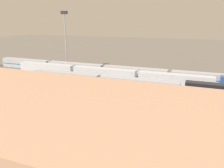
# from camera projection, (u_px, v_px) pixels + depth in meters

# --- Properties ---
(ground_plane) EXTENTS (400.00, 400.00, 0.00)m
(ground_plane) POSITION_uv_depth(u_px,v_px,m) (107.00, 88.00, 69.59)
(ground_plane) COLOR #60594F
(track_bed_0) EXTENTS (140.00, 2.80, 0.12)m
(track_bed_0) POSITION_uv_depth(u_px,v_px,m) (123.00, 77.00, 82.99)
(track_bed_0) COLOR #3D3833
(track_bed_0) RESTS_ON ground_plane
(track_bed_1) EXTENTS (140.00, 2.80, 0.12)m
(track_bed_1) POSITION_uv_depth(u_px,v_px,m) (118.00, 80.00, 78.52)
(track_bed_1) COLOR #3D3833
(track_bed_1) RESTS_ON ground_plane
(track_bed_2) EXTENTS (140.00, 2.80, 0.12)m
(track_bed_2) POSITION_uv_depth(u_px,v_px,m) (113.00, 84.00, 74.05)
(track_bed_2) COLOR #3D3833
(track_bed_2) RESTS_ON ground_plane
(track_bed_3) EXTENTS (140.00, 2.80, 0.12)m
(track_bed_3) POSITION_uv_depth(u_px,v_px,m) (107.00, 88.00, 69.57)
(track_bed_3) COLOR #4C443D
(track_bed_3) RESTS_ON ground_plane
(track_bed_4) EXTENTS (140.00, 2.80, 0.12)m
(track_bed_4) POSITION_uv_depth(u_px,v_px,m) (100.00, 93.00, 65.10)
(track_bed_4) COLOR #4C443D
(track_bed_4) RESTS_ON ground_plane
(track_bed_5) EXTENTS (140.00, 2.80, 0.12)m
(track_bed_5) POSITION_uv_depth(u_px,v_px,m) (92.00, 98.00, 60.62)
(track_bed_5) COLOR #4C443D
(track_bed_5) RESTS_ON ground_plane
(track_bed_6) EXTENTS (140.00, 2.80, 0.12)m
(track_bed_6) POSITION_uv_depth(u_px,v_px,m) (83.00, 105.00, 56.15)
(track_bed_6) COLOR #3D3833
(track_bed_6) RESTS_ON ground_plane
(train_on_track_3) EXTENTS (66.40, 3.00, 4.40)m
(train_on_track_3) POSITION_uv_depth(u_px,v_px,m) (133.00, 85.00, 66.07)
(train_on_track_3) COLOR black
(train_on_track_3) RESTS_ON ground_plane
(train_on_track_1) EXTENTS (90.60, 3.00, 4.40)m
(train_on_track_1) POSITION_uv_depth(u_px,v_px,m) (133.00, 76.00, 76.07)
(train_on_track_1) COLOR #285193
(train_on_track_1) RESTS_ON ground_plane
(train_on_track_0) EXTENTS (114.80, 3.06, 4.40)m
(train_on_track_0) POSITION_uv_depth(u_px,v_px,m) (129.00, 72.00, 81.65)
(train_on_track_0) COLOR maroon
(train_on_track_0) RESTS_ON ground_plane
(train_on_track_6) EXTENTS (95.60, 3.06, 5.00)m
(train_on_track_6) POSITION_uv_depth(u_px,v_px,m) (109.00, 98.00, 53.03)
(train_on_track_6) COLOR silver
(train_on_track_6) RESTS_ON ground_plane
(light_mast_0) EXTENTS (2.80, 0.70, 23.46)m
(light_mast_0) POSITION_uv_depth(u_px,v_px,m) (65.00, 32.00, 91.24)
(light_mast_0) COLOR #9EA0A5
(light_mast_0) RESTS_ON ground_plane
(maintenance_shed) EXTENTS (54.69, 19.36, 12.58)m
(maintenance_shed) POSITION_uv_depth(u_px,v_px,m) (71.00, 157.00, 24.07)
(maintenance_shed) COLOR tan
(maintenance_shed) RESTS_ON ground_plane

